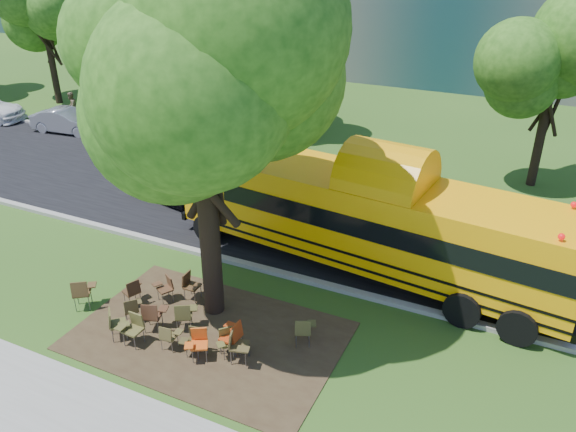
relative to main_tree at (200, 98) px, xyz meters
The scene contains 32 objects.
ground 6.19m from the main_tree, 132.86° to the right, with size 160.00×160.00×0.00m, color #2A4D18.
dirt_patch 6.24m from the main_tree, 66.50° to the right, with size 7.00×4.50×0.03m, color #382819.
asphalt_road 8.89m from the main_tree, 94.74° to the left, with size 80.00×8.00×0.04m, color black.
kerb_near 6.56m from the main_tree, 102.39° to the left, with size 80.00×0.25×0.14m, color gray.
kerb_far 12.16m from the main_tree, 92.90° to the left, with size 80.00×0.25×0.14m, color gray.
bg_tree_0 17.72m from the main_tree, 135.25° to the left, with size 5.20×5.20×7.18m.
bg_tree_1 25.11m from the main_tree, 144.91° to the left, with size 6.00×6.00×8.40m.
bg_tree_2 16.50m from the main_tree, 109.73° to the left, with size 4.80×4.80×6.62m.
bg_tree_3 15.40m from the main_tree, 60.92° to the left, with size 5.60×5.60×7.84m.
main_tree is the anchor object (origin of this frame).
school_bus 6.84m from the main_tree, 48.11° to the left, with size 12.86×4.17×3.09m.
chair_0 6.68m from the main_tree, 155.71° to the right, with size 0.65×0.82×0.97m.
chair_1 6.22m from the main_tree, 126.58° to the right, with size 0.78×0.62×0.90m.
chair_2 5.84m from the main_tree, 121.80° to the right, with size 0.65×0.72×0.95m.
chair_3 6.08m from the main_tree, 117.15° to the right, with size 0.60×0.53×0.91m.
chair_4 6.00m from the main_tree, 93.51° to the right, with size 0.51×0.50×0.77m.
chair_5 5.97m from the main_tree, 68.97° to the right, with size 0.58×0.71×0.86m.
chair_6 5.88m from the main_tree, 43.91° to the right, with size 0.57×0.65×0.97m.
chair_7 6.02m from the main_tree, 43.80° to the right, with size 0.70×0.65×0.95m.
chair_8 6.09m from the main_tree, 139.85° to the right, with size 0.54×0.68×0.79m.
chair_9 5.84m from the main_tree, behind, with size 0.68×0.54×0.81m.
chair_10 5.67m from the main_tree, behind, with size 0.53×0.57×0.88m.
chair_11 5.70m from the main_tree, 100.22° to the right, with size 0.61×0.74×0.91m.
chair_12 5.99m from the main_tree, 48.92° to the right, with size 0.53×0.67×0.78m.
chair_13 6.33m from the main_tree, ahead, with size 0.59×0.69×0.87m.
chair_14 6.09m from the main_tree, 160.56° to the right, with size 0.54×0.69×0.85m.
chair_15 5.96m from the main_tree, 73.36° to the right, with size 0.54×0.55×0.80m.
black_car 9.30m from the main_tree, 132.26° to the left, with size 1.85×4.60×1.57m, color black.
bg_car_silver 19.45m from the main_tree, 146.75° to the left, with size 1.37×3.92×1.29m, color #97969B.
bg_car_red 14.91m from the main_tree, 132.61° to the left, with size 2.45×5.30×1.47m, color #5B1A0F.
pedestrian_a 19.35m from the main_tree, 140.93° to the left, with size 0.59×0.38×1.61m, color #38437E.
pedestrian_b 21.61m from the main_tree, 144.65° to the left, with size 0.77×0.60×1.59m, color brown.
Camera 1 is at (8.03, -10.38, 9.66)m, focal length 35.00 mm.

